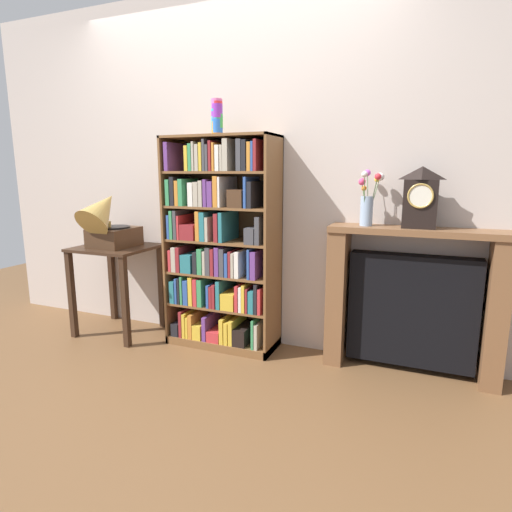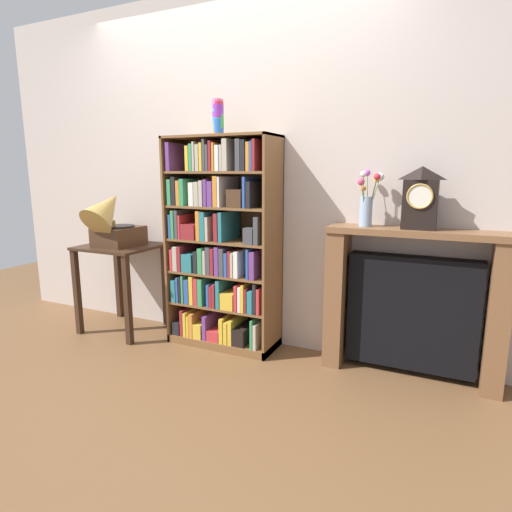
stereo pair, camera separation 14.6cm
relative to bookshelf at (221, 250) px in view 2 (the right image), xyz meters
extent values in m
cube|color=brown|center=(0.01, -0.12, -0.74)|extent=(7.96, 6.40, 0.02)
cube|color=beige|center=(0.23, 0.22, 0.57)|extent=(4.96, 0.08, 2.60)
cube|color=brown|center=(-0.39, 0.01, 0.04)|extent=(0.02, 0.34, 1.55)
cube|color=brown|center=(0.42, 0.01, 0.04)|extent=(0.02, 0.34, 1.55)
cube|color=brown|center=(0.01, 0.17, 0.04)|extent=(0.83, 0.01, 1.55)
cube|color=brown|center=(0.01, 0.01, 0.81)|extent=(0.83, 0.34, 0.02)
cube|color=brown|center=(0.01, 0.01, -0.70)|extent=(0.83, 0.34, 0.06)
cube|color=black|center=(-0.33, -0.05, -0.62)|extent=(0.06, 0.21, 0.10)
cube|color=maroon|center=(-0.28, -0.03, -0.57)|extent=(0.02, 0.25, 0.20)
cube|color=gold|center=(-0.25, -0.02, -0.58)|extent=(0.02, 0.26, 0.19)
cube|color=gold|center=(-0.22, 0.00, -0.59)|extent=(0.02, 0.29, 0.17)
cube|color=orange|center=(-0.19, -0.01, -0.58)|extent=(0.03, 0.27, 0.19)
cube|color=gold|center=(-0.14, -0.05, -0.62)|extent=(0.07, 0.20, 0.11)
cube|color=#663884|center=(-0.07, -0.02, -0.58)|extent=(0.03, 0.25, 0.18)
cube|color=#C63338|center=(0.00, -0.04, -0.63)|extent=(0.10, 0.23, 0.08)
cube|color=gold|center=(0.07, -0.01, -0.58)|extent=(0.03, 0.27, 0.19)
cube|color=gold|center=(0.11, -0.01, -0.59)|extent=(0.03, 0.27, 0.17)
cube|color=gold|center=(0.15, -0.01, -0.58)|extent=(0.03, 0.28, 0.18)
cube|color=black|center=(0.21, -0.03, -0.61)|extent=(0.10, 0.24, 0.12)
cube|color=#388E56|center=(0.32, -0.03, -0.57)|extent=(0.02, 0.24, 0.21)
cube|color=#B2A893|center=(0.34, -0.03, -0.58)|extent=(0.02, 0.23, 0.18)
cube|color=brown|center=(0.01, 0.01, -0.42)|extent=(0.79, 0.32, 0.02)
cube|color=teal|center=(-0.34, -0.01, -0.33)|extent=(0.04, 0.29, 0.17)
cube|color=#2D519E|center=(-0.30, -0.03, -0.31)|extent=(0.02, 0.25, 0.19)
cube|color=black|center=(-0.28, -0.01, -0.31)|extent=(0.02, 0.27, 0.20)
cube|color=#388E56|center=(-0.26, -0.01, -0.30)|extent=(0.02, 0.28, 0.21)
cube|color=#2D519E|center=(-0.22, -0.02, -0.32)|extent=(0.04, 0.25, 0.19)
cube|color=gold|center=(-0.18, -0.04, -0.30)|extent=(0.03, 0.23, 0.22)
cube|color=#C63338|center=(-0.14, -0.03, -0.31)|extent=(0.03, 0.25, 0.21)
cube|color=#388E56|center=(-0.10, -0.02, -0.31)|extent=(0.04, 0.25, 0.20)
cube|color=#2D519E|center=(-0.03, -0.01, -0.33)|extent=(0.02, 0.28, 0.17)
cube|color=maroon|center=(-0.01, -0.02, -0.33)|extent=(0.02, 0.26, 0.16)
cube|color=maroon|center=(0.02, -0.01, -0.32)|extent=(0.02, 0.28, 0.18)
cube|color=teal|center=(0.05, -0.01, -0.31)|extent=(0.03, 0.29, 0.21)
cube|color=gold|center=(0.12, -0.03, -0.35)|extent=(0.10, 0.24, 0.12)
cube|color=#C63338|center=(0.20, -0.02, -0.32)|extent=(0.02, 0.26, 0.19)
cube|color=white|center=(0.22, -0.01, -0.32)|extent=(0.02, 0.27, 0.18)
cube|color=gold|center=(0.25, -0.01, -0.31)|extent=(0.02, 0.28, 0.20)
cube|color=maroon|center=(0.27, -0.02, -0.32)|extent=(0.02, 0.26, 0.18)
cube|color=teal|center=(0.31, -0.02, -0.33)|extent=(0.04, 0.26, 0.16)
cube|color=black|center=(0.34, -0.01, -0.30)|extent=(0.02, 0.27, 0.22)
cube|color=#C63338|center=(0.37, -0.04, -0.32)|extent=(0.02, 0.22, 0.19)
cube|color=brown|center=(0.01, 0.01, -0.17)|extent=(0.79, 0.32, 0.02)
cube|color=#C63338|center=(-0.35, -0.03, -0.08)|extent=(0.02, 0.24, 0.16)
cube|color=#B2A893|center=(-0.31, -0.03, -0.07)|extent=(0.04, 0.25, 0.18)
cube|color=maroon|center=(-0.28, -0.03, -0.07)|extent=(0.03, 0.25, 0.19)
cube|color=teal|center=(-0.21, -0.05, -0.10)|extent=(0.09, 0.20, 0.14)
cube|color=black|center=(-0.13, -0.01, -0.08)|extent=(0.03, 0.28, 0.16)
cube|color=#388E56|center=(-0.09, -0.01, -0.07)|extent=(0.04, 0.27, 0.19)
cube|color=#B2A893|center=(-0.06, -0.03, -0.08)|extent=(0.02, 0.24, 0.17)
cube|color=#424247|center=(-0.03, -0.03, -0.06)|extent=(0.04, 0.24, 0.20)
cube|color=maroon|center=(0.01, -0.02, -0.07)|extent=(0.03, 0.25, 0.19)
cube|color=#663884|center=(0.04, -0.04, -0.06)|extent=(0.03, 0.22, 0.21)
cube|color=#424247|center=(0.08, -0.03, -0.06)|extent=(0.04, 0.24, 0.20)
cube|color=#2D519E|center=(0.12, -0.02, -0.08)|extent=(0.02, 0.25, 0.17)
cube|color=maroon|center=(0.15, -0.02, -0.07)|extent=(0.02, 0.27, 0.19)
cube|color=#B2A893|center=(0.17, 0.00, -0.08)|extent=(0.02, 0.29, 0.18)
cube|color=white|center=(0.20, 0.00, -0.07)|extent=(0.03, 0.29, 0.19)
cube|color=#2D519E|center=(0.29, -0.03, -0.06)|extent=(0.02, 0.24, 0.21)
cube|color=#663884|center=(0.32, 0.00, -0.07)|extent=(0.04, 0.29, 0.20)
cube|color=brown|center=(0.01, 0.01, 0.07)|extent=(0.79, 0.32, 0.02)
cube|color=#2D519E|center=(-0.35, -0.01, 0.17)|extent=(0.02, 0.28, 0.18)
cube|color=#388E56|center=(-0.32, -0.03, 0.19)|extent=(0.02, 0.25, 0.21)
cube|color=#424247|center=(-0.29, 0.00, 0.19)|extent=(0.03, 0.29, 0.21)
cube|color=#C63338|center=(-0.27, -0.03, 0.17)|extent=(0.02, 0.24, 0.18)
cube|color=maroon|center=(-0.19, -0.04, 0.14)|extent=(0.12, 0.22, 0.11)
cube|color=orange|center=(-0.10, -0.02, 0.19)|extent=(0.03, 0.25, 0.21)
cube|color=teal|center=(-0.07, -0.02, 0.18)|extent=(0.04, 0.26, 0.21)
cube|color=#B2A893|center=(-0.03, -0.04, 0.17)|extent=(0.02, 0.23, 0.17)
cube|color=maroon|center=(0.04, -0.02, 0.18)|extent=(0.03, 0.25, 0.20)
cube|color=teal|center=(0.08, -0.01, 0.19)|extent=(0.03, 0.29, 0.21)
cube|color=#424247|center=(0.30, -0.05, 0.14)|extent=(0.07, 0.19, 0.11)
cube|color=#424247|center=(0.35, -0.03, 0.18)|extent=(0.03, 0.24, 0.19)
cube|color=brown|center=(0.01, 0.01, 0.32)|extent=(0.79, 0.32, 0.02)
cube|color=#388E56|center=(-0.34, -0.01, 0.42)|extent=(0.03, 0.28, 0.19)
cube|color=black|center=(-0.30, -0.03, 0.43)|extent=(0.03, 0.25, 0.21)
cube|color=orange|center=(-0.27, -0.04, 0.42)|extent=(0.03, 0.23, 0.18)
cube|color=#388E56|center=(-0.23, -0.03, 0.42)|extent=(0.03, 0.23, 0.19)
cube|color=white|center=(-0.15, -0.02, 0.41)|extent=(0.04, 0.27, 0.17)
cube|color=#B2A893|center=(-0.11, -0.02, 0.41)|extent=(0.04, 0.27, 0.17)
cube|color=#B2A893|center=(-0.07, 0.00, 0.42)|extent=(0.03, 0.29, 0.18)
cube|color=#663884|center=(-0.04, -0.01, 0.42)|extent=(0.03, 0.29, 0.19)
cube|color=#663884|center=(0.00, -0.01, 0.42)|extent=(0.04, 0.28, 0.18)
cube|color=orange|center=(0.04, -0.02, 0.43)|extent=(0.03, 0.27, 0.21)
cube|color=white|center=(0.07, 0.00, 0.43)|extent=(0.02, 0.29, 0.21)
cube|color=#472D1C|center=(0.19, -0.02, 0.39)|extent=(0.11, 0.26, 0.12)
cube|color=#2D519E|center=(0.27, -0.02, 0.43)|extent=(0.02, 0.25, 0.21)
cube|color=black|center=(0.30, 0.00, 0.42)|extent=(0.03, 0.29, 0.18)
cube|color=brown|center=(0.01, 0.01, 0.56)|extent=(0.79, 0.32, 0.02)
cube|color=#663884|center=(-0.34, -0.01, 0.67)|extent=(0.03, 0.28, 0.20)
cube|color=gold|center=(-0.18, -0.02, 0.66)|extent=(0.03, 0.26, 0.17)
cube|color=#388E56|center=(-0.15, -0.03, 0.67)|extent=(0.02, 0.25, 0.19)
cube|color=#B2A893|center=(-0.12, 0.00, 0.67)|extent=(0.02, 0.29, 0.20)
cube|color=#B2A893|center=(-0.10, -0.03, 0.66)|extent=(0.03, 0.23, 0.18)
cube|color=gold|center=(-0.07, -0.01, 0.67)|extent=(0.02, 0.27, 0.19)
cube|color=#424247|center=(-0.04, -0.02, 0.68)|extent=(0.02, 0.26, 0.21)
cube|color=#424247|center=(-0.02, -0.01, 0.66)|extent=(0.02, 0.28, 0.18)
cube|color=maroon|center=(0.01, -0.04, 0.68)|extent=(0.02, 0.23, 0.20)
cube|color=orange|center=(0.03, -0.03, 0.67)|extent=(0.02, 0.24, 0.19)
cube|color=white|center=(0.06, -0.03, 0.66)|extent=(0.03, 0.25, 0.17)
cube|color=#B2A893|center=(0.09, -0.03, 0.66)|extent=(0.02, 0.23, 0.17)
cube|color=#B2A893|center=(0.12, -0.03, 0.68)|extent=(0.04, 0.24, 0.21)
cube|color=#424247|center=(0.22, -0.01, 0.68)|extent=(0.03, 0.28, 0.21)
cube|color=black|center=(0.26, -0.02, 0.67)|extent=(0.03, 0.26, 0.20)
cube|color=orange|center=(0.30, -0.02, 0.67)|extent=(0.02, 0.25, 0.19)
cube|color=#2D519E|center=(0.32, 0.00, 0.67)|extent=(0.02, 0.29, 0.19)
cube|color=maroon|center=(0.34, -0.01, 0.68)|extent=(0.02, 0.28, 0.20)
cylinder|color=orange|center=(-0.01, 0.01, 0.87)|extent=(0.08, 0.08, 0.09)
cylinder|color=blue|center=(-0.01, 0.01, 0.88)|extent=(0.08, 0.08, 0.09)
cylinder|color=#28B2B7|center=(-0.01, 0.01, 0.90)|extent=(0.08, 0.08, 0.09)
cylinder|color=green|center=(-0.01, 0.01, 0.92)|extent=(0.08, 0.08, 0.09)
cylinder|color=purple|center=(-0.01, 0.01, 0.93)|extent=(0.08, 0.08, 0.09)
cylinder|color=#28B2B7|center=(-0.01, 0.01, 0.95)|extent=(0.08, 0.08, 0.09)
cylinder|color=blue|center=(-0.01, 0.01, 0.97)|extent=(0.08, 0.08, 0.09)
cylinder|color=purple|center=(-0.01, 0.01, 0.99)|extent=(0.08, 0.08, 0.09)
cylinder|color=red|center=(-0.01, 0.01, 1.00)|extent=(0.08, 0.08, 0.09)
cylinder|color=pink|center=(-0.01, 0.01, 1.02)|extent=(0.08, 0.08, 0.09)
cube|color=#382316|center=(-0.90, -0.09, -0.03)|extent=(0.59, 0.53, 0.02)
cube|color=#382316|center=(-1.16, -0.32, -0.39)|extent=(0.04, 0.04, 0.70)
cube|color=#382316|center=(-0.63, -0.32, -0.39)|extent=(0.04, 0.04, 0.70)
cube|color=#382316|center=(-1.16, 0.15, -0.39)|extent=(0.04, 0.04, 0.70)
cube|color=#382316|center=(-0.63, 0.15, -0.39)|extent=(0.04, 0.04, 0.70)
cube|color=#472D1C|center=(-0.90, -0.09, 0.06)|extent=(0.29, 0.35, 0.15)
cylinder|color=black|center=(-0.90, -0.09, 0.14)|extent=(0.25, 0.25, 0.01)
cylinder|color=#B79347|center=(-0.90, -0.14, 0.16)|extent=(0.03, 0.03, 0.06)
cone|color=#B79347|center=(-0.90, -0.21, 0.29)|extent=(0.27, 0.41, 0.40)
cube|color=brown|center=(1.35, 0.05, 0.21)|extent=(1.08, 0.25, 0.04)
cube|color=brown|center=(0.87, 0.05, -0.27)|extent=(0.12, 0.23, 0.92)
cube|color=brown|center=(1.83, 0.05, -0.27)|extent=(0.12, 0.23, 0.92)
cube|color=black|center=(1.35, 0.09, -0.32)|extent=(0.80, 0.13, 0.74)
cube|color=black|center=(1.36, 0.05, 0.37)|extent=(0.20, 0.12, 0.30)
pyramid|color=black|center=(1.36, 0.05, 0.56)|extent=(0.20, 0.12, 0.08)
cylinder|color=silver|center=(1.36, -0.01, 0.43)|extent=(0.14, 0.01, 0.14)
torus|color=#B79347|center=(1.36, -0.01, 0.43)|extent=(0.15, 0.01, 0.15)
cylinder|color=#99B2D1|center=(1.04, 0.05, 0.32)|extent=(0.08, 0.08, 0.19)
cylinder|color=#4C753D|center=(1.04, 0.09, 0.40)|extent=(0.03, 0.04, 0.32)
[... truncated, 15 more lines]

